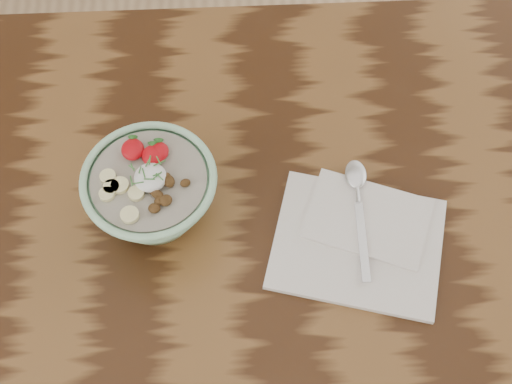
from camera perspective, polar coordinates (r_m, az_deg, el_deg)
table at (r=110.14cm, az=-9.29°, el=-6.51°), size 160.00×90.00×75.00cm
breakfast_bowl at (r=98.25cm, az=-8.33°, el=-0.06°), size 18.27×18.27×11.97cm
napkin at (r=101.27cm, az=8.29°, el=-3.68°), size 27.23×24.10×1.42cm
spoon at (r=103.39cm, az=8.11°, el=0.12°), size 3.35×19.20×1.00cm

